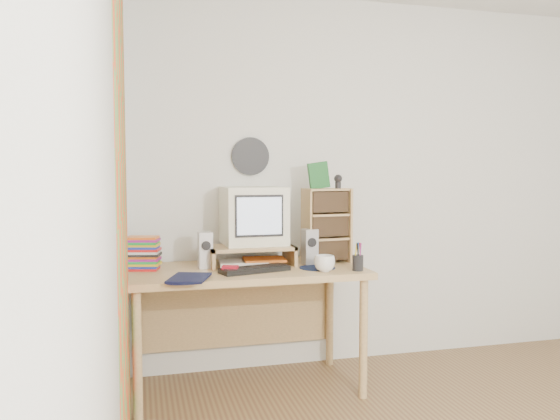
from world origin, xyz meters
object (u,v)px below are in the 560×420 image
keyboard (255,269)px  cd_rack (327,225)px  dvd_stack (144,248)px  mug (325,263)px  diary (171,276)px  desk (244,288)px  crt_monitor (254,216)px

keyboard → cd_rack: cd_rack is taller
dvd_stack → cd_rack: 1.14m
keyboard → mug: size_ratio=3.39×
keyboard → diary: 0.50m
keyboard → cd_rack: size_ratio=0.86×
dvd_stack → desk: bearing=10.4°
diary → dvd_stack: bearing=129.3°
desk → dvd_stack: 0.65m
cd_rack → mug: size_ratio=3.95×
desk → keyboard: bearing=-83.0°
diary → cd_rack: bearing=37.8°
crt_monitor → keyboard: size_ratio=0.94×
dvd_stack → cd_rack: size_ratio=0.54×
desk → diary: size_ratio=5.88×
keyboard → dvd_stack: (-0.62, 0.23, 0.11)m
crt_monitor → dvd_stack: (-0.68, -0.05, -0.17)m
desk → dvd_stack: bearing=176.9°
cd_rack → diary: 1.08m
mug → diary: mug is taller
desk → diary: diary is taller
desk → crt_monitor: crt_monitor is taller
dvd_stack → keyboard: bearing=-7.0°
dvd_stack → diary: 0.40m
desk → cd_rack: bearing=2.2°
keyboard → cd_rack: (0.52, 0.22, 0.22)m
desk → crt_monitor: 0.45m
crt_monitor → mug: bearing=-49.8°
desk → diary: (-0.46, -0.33, 0.16)m
desk → dvd_stack: size_ratio=5.52×
cd_rack → diary: size_ratio=1.99×
mug → crt_monitor: bearing=131.5°
keyboard → dvd_stack: 0.67m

